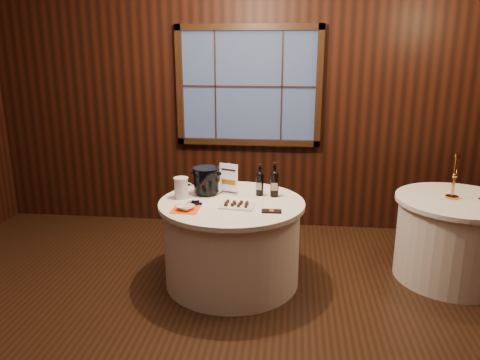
# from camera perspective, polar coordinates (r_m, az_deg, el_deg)

# --- Properties ---
(ground) EXTENTS (6.00, 6.00, 0.00)m
(ground) POSITION_cam_1_polar(r_m,az_deg,el_deg) (3.56, -3.19, -19.67)
(ground) COLOR black
(ground) RESTS_ON ground
(back_wall) EXTENTS (6.00, 0.10, 3.00)m
(back_wall) POSITION_cam_1_polar(r_m,az_deg,el_deg) (5.39, 1.05, 10.25)
(back_wall) COLOR black
(back_wall) RESTS_ON ground
(main_table) EXTENTS (1.28, 1.28, 0.77)m
(main_table) POSITION_cam_1_polar(r_m,az_deg,el_deg) (4.23, -0.99, -7.53)
(main_table) COLOR white
(main_table) RESTS_ON ground
(side_table) EXTENTS (1.08, 1.08, 0.77)m
(side_table) POSITION_cam_1_polar(r_m,az_deg,el_deg) (4.72, 24.56, -6.52)
(side_table) COLOR white
(side_table) RESTS_ON ground
(sign_stand) EXTENTS (0.17, 0.13, 0.29)m
(sign_stand) POSITION_cam_1_polar(r_m,az_deg,el_deg) (4.29, -1.32, -0.37)
(sign_stand) COLOR #B4B3BA
(sign_stand) RESTS_ON main_table
(port_bottle_left) EXTENTS (0.07, 0.08, 0.29)m
(port_bottle_left) POSITION_cam_1_polar(r_m,az_deg,el_deg) (4.23, 2.42, -0.23)
(port_bottle_left) COLOR black
(port_bottle_left) RESTS_ON main_table
(port_bottle_right) EXTENTS (0.07, 0.08, 0.31)m
(port_bottle_right) POSITION_cam_1_polar(r_m,az_deg,el_deg) (4.20, 4.23, -0.24)
(port_bottle_right) COLOR black
(port_bottle_right) RESTS_ON main_table
(ice_bucket) EXTENTS (0.25, 0.25, 0.25)m
(ice_bucket) POSITION_cam_1_polar(r_m,az_deg,el_deg) (4.27, -4.13, -0.04)
(ice_bucket) COLOR black
(ice_bucket) RESTS_ON main_table
(chocolate_plate) EXTENTS (0.31, 0.22, 0.04)m
(chocolate_plate) POSITION_cam_1_polar(r_m,az_deg,el_deg) (3.95, -0.37, -3.08)
(chocolate_plate) COLOR white
(chocolate_plate) RESTS_ON main_table
(chocolate_box) EXTENTS (0.17, 0.09, 0.01)m
(chocolate_box) POSITION_cam_1_polar(r_m,az_deg,el_deg) (3.84, 3.87, -3.82)
(chocolate_box) COLOR black
(chocolate_box) RESTS_ON main_table
(grape_bunch) EXTENTS (0.16, 0.07, 0.04)m
(grape_bunch) POSITION_cam_1_polar(r_m,az_deg,el_deg) (4.01, -5.44, -2.79)
(grape_bunch) COLOR black
(grape_bunch) RESTS_ON main_table
(glass_pitcher) EXTENTS (0.17, 0.13, 0.19)m
(glass_pitcher) POSITION_cam_1_polar(r_m,az_deg,el_deg) (4.19, -7.16, -0.93)
(glass_pitcher) COLOR white
(glass_pitcher) RESTS_ON main_table
(orange_napkin) EXTENTS (0.22, 0.22, 0.00)m
(orange_napkin) POSITION_cam_1_polar(r_m,az_deg,el_deg) (3.91, -6.65, -3.61)
(orange_napkin) COLOR #FF4C15
(orange_napkin) RESTS_ON main_table
(cracker_bowl) EXTENTS (0.18, 0.18, 0.03)m
(cracker_bowl) POSITION_cam_1_polar(r_m,az_deg,el_deg) (3.90, -6.65, -3.34)
(cracker_bowl) COLOR white
(cracker_bowl) RESTS_ON orange_napkin
(brass_candlestick) EXTENTS (0.12, 0.12, 0.41)m
(brass_candlestick) POSITION_cam_1_polar(r_m,az_deg,el_deg) (4.55, 24.61, -0.26)
(brass_candlestick) COLOR #C8863E
(brass_candlestick) RESTS_ON side_table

